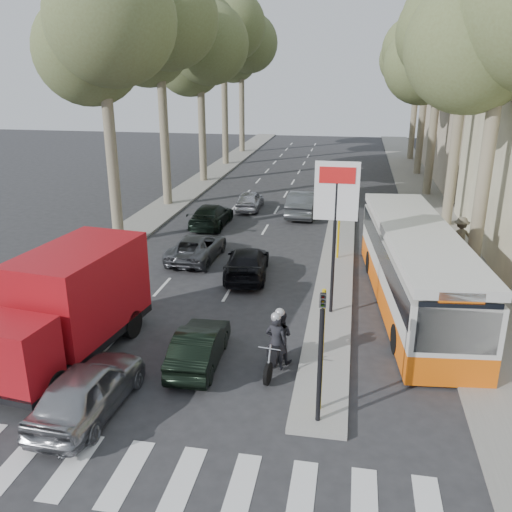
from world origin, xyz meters
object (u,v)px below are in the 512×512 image
(silver_hatchback, at_px, (88,389))
(red_truck, at_px, (69,304))
(motorcycle, at_px, (278,341))
(city_bus, at_px, (415,266))
(dark_hatchback, at_px, (199,346))

(silver_hatchback, height_order, red_truck, red_truck)
(silver_hatchback, distance_m, red_truck, 3.38)
(silver_hatchback, bearing_deg, red_truck, -52.25)
(silver_hatchback, height_order, motorcycle, motorcycle)
(silver_hatchback, bearing_deg, motorcycle, -141.89)
(city_bus, distance_m, motorcycle, 6.90)
(red_truck, bearing_deg, motorcycle, 11.81)
(dark_hatchback, relative_size, motorcycle, 1.63)
(red_truck, distance_m, motorcycle, 6.39)
(city_bus, bearing_deg, red_truck, -157.14)
(dark_hatchback, xyz_separation_m, motorcycle, (2.35, 0.25, 0.26))
(silver_hatchback, distance_m, motorcycle, 5.47)
(city_bus, height_order, motorcycle, city_bus)
(red_truck, bearing_deg, silver_hatchback, -48.05)
(city_bus, bearing_deg, motorcycle, -135.11)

